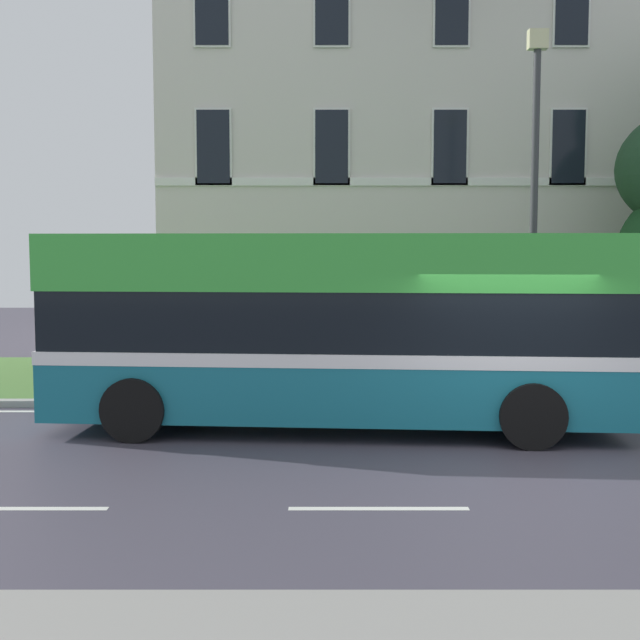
{
  "coord_description": "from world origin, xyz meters",
  "views": [
    {
      "loc": [
        -2.65,
        -10.88,
        2.91
      ],
      "look_at": [
        -2.62,
        3.97,
        1.58
      ],
      "focal_mm": 47.24,
      "sensor_mm": 36.0,
      "label": 1
    }
  ],
  "objects_px": {
    "georgian_townhouse": "(422,121)",
    "litter_bin": "(409,361)",
    "street_lamp_post": "(533,187)",
    "single_decker_bus": "(334,327)"
  },
  "relations": [
    {
      "from": "georgian_townhouse",
      "to": "litter_bin",
      "type": "xyz_separation_m",
      "value": [
        -1.54,
        -10.96,
        -6.02
      ]
    },
    {
      "from": "street_lamp_post",
      "to": "litter_bin",
      "type": "relative_size",
      "value": 5.6
    },
    {
      "from": "street_lamp_post",
      "to": "georgian_townhouse",
      "type": "bearing_deg",
      "value": 94.53
    },
    {
      "from": "georgian_townhouse",
      "to": "single_decker_bus",
      "type": "distance_m",
      "value": 14.68
    },
    {
      "from": "georgian_townhouse",
      "to": "street_lamp_post",
      "type": "height_order",
      "value": "georgian_townhouse"
    },
    {
      "from": "georgian_townhouse",
      "to": "single_decker_bus",
      "type": "height_order",
      "value": "georgian_townhouse"
    },
    {
      "from": "georgian_townhouse",
      "to": "single_decker_bus",
      "type": "xyz_separation_m",
      "value": [
        -3.01,
        -13.42,
        -5.13
      ]
    },
    {
      "from": "georgian_townhouse",
      "to": "litter_bin",
      "type": "bearing_deg",
      "value": -98.01
    },
    {
      "from": "georgian_townhouse",
      "to": "litter_bin",
      "type": "distance_m",
      "value": 12.6
    },
    {
      "from": "single_decker_bus",
      "to": "litter_bin",
      "type": "height_order",
      "value": "single_decker_bus"
    }
  ]
}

